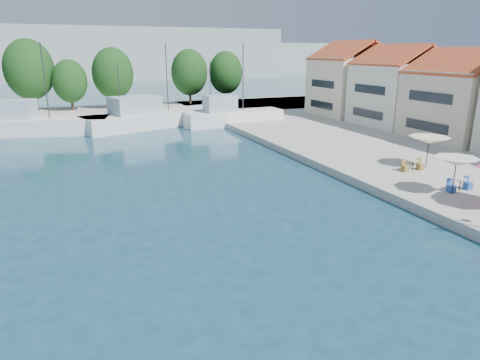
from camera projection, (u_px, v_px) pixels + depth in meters
name	position (u px, v px, depth m)	size (l,w,h in m)	color
quay_right	(468.00, 149.00, 39.07)	(32.00, 92.00, 0.60)	#A6A096
quay_far	(93.00, 114.00, 60.86)	(90.00, 16.00, 0.60)	#A6A096
hill_east	(193.00, 58.00, 176.71)	(140.00, 40.00, 12.00)	#9BA9A0
building_04	(464.00, 93.00, 41.09)	(9.00, 8.80, 9.20)	beige
building_05	(398.00, 84.00, 48.98)	(8.40, 8.80, 9.70)	white
building_06	(351.00, 78.00, 56.88)	(9.00, 8.80, 10.20)	#F4E5C3
trawler_02	(32.00, 125.00, 47.28)	(16.11, 7.77, 10.20)	white
trawler_03	(153.00, 118.00, 52.12)	(18.54, 9.86, 10.20)	silver
trawler_04	(232.00, 117.00, 53.00)	(12.36, 3.58, 10.20)	white
tree_04	(29.00, 69.00, 60.32)	(6.78, 6.78, 10.04)	#3F2B19
tree_05	(70.00, 81.00, 61.25)	(4.86, 4.86, 7.20)	#3F2B19
tree_06	(113.00, 73.00, 63.36)	(5.99, 5.99, 8.87)	#3F2B19
tree_07	(189.00, 72.00, 68.81)	(5.84, 5.84, 8.65)	#3F2B19
tree_08	(226.00, 73.00, 71.74)	(5.62, 5.62, 8.32)	#3F2B19
umbrella_white	(456.00, 162.00, 25.28)	(2.57, 2.57, 2.28)	black
umbrella_cream	(429.00, 140.00, 31.30)	(2.94, 2.94, 2.29)	black
cafe_table_02	(460.00, 186.00, 26.39)	(1.82, 0.70, 0.76)	black
cafe_table_03	(413.00, 167.00, 30.84)	(1.82, 0.70, 0.76)	black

